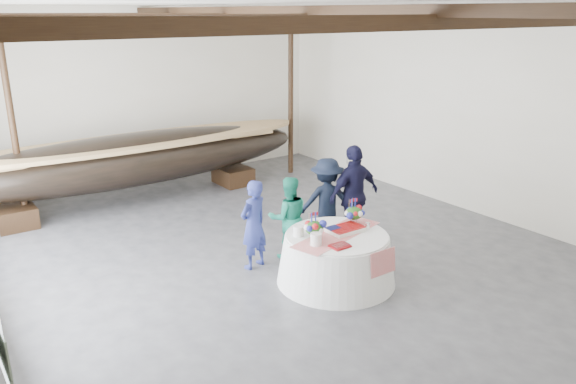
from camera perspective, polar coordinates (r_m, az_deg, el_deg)
floor at (r=10.73m, az=-1.42°, el=-6.15°), size 10.00×12.00×0.01m
wall_back at (r=15.31m, az=-14.33°, el=9.39°), size 10.00×0.02×4.50m
wall_right at (r=13.42m, az=16.67°, el=8.06°), size 0.02×12.00×4.50m
ceiling at (r=9.80m, az=-1.63°, el=18.63°), size 10.00×12.00×0.01m
pavilion_structure at (r=10.45m, az=-4.02°, el=15.83°), size 9.80×11.76×4.50m
longboat_display at (r=13.65m, az=-15.47°, el=3.23°), size 8.90×1.78×1.67m
banquet_table at (r=9.50m, az=4.93°, el=-6.71°), size 2.00×2.00×0.85m
tabletop_items at (r=9.34m, az=4.70°, el=-3.33°), size 1.92×1.05×0.40m
guest_woman_blue at (r=9.87m, az=-3.52°, el=-3.31°), size 0.67×0.53×1.62m
guest_woman_teal at (r=10.27m, az=0.05°, el=-2.62°), size 0.92×0.84×1.55m
guest_man_left at (r=10.88m, az=3.94°, el=-0.98°), size 1.28×1.09×1.72m
guest_man_right at (r=10.92m, az=6.72°, el=-0.30°), size 1.16×0.50×1.97m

